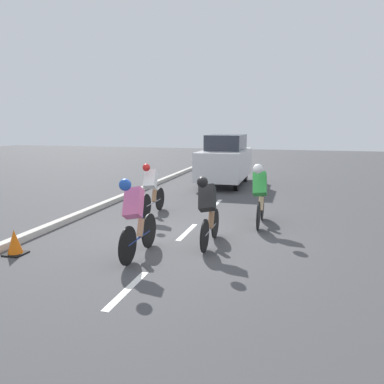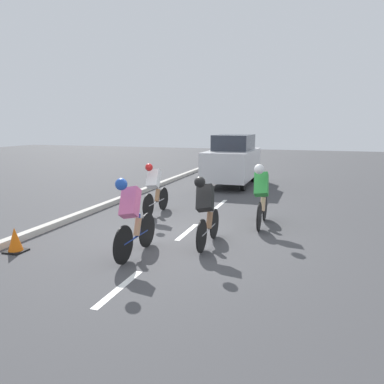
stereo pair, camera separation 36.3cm
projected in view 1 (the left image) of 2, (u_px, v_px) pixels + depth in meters
name	position (u px, v px, depth m)	size (l,w,h in m)	color
ground_plane	(182.00, 237.00, 8.28)	(60.00, 60.00, 0.00)	#424244
lane_stripe_near	(127.00, 290.00, 5.65)	(0.12, 1.40, 0.01)	white
lane_stripe_mid	(187.00, 232.00, 8.68)	(0.12, 1.40, 0.01)	white
lane_stripe_far	(216.00, 204.00, 11.71)	(0.12, 1.40, 0.01)	white
curb	(67.00, 220.00, 9.52)	(0.20, 26.08, 0.14)	beige
cyclist_black	(208.00, 209.00, 7.57)	(0.41, 1.62, 1.47)	black
cyclist_pink	(135.00, 216.00, 6.92)	(0.42, 1.69, 1.52)	black
cyclist_white	(151.00, 188.00, 10.20)	(0.37, 1.71, 1.44)	black
cyclist_green	(260.00, 193.00, 9.08)	(0.38, 1.71, 1.55)	black
support_car	(225.00, 160.00, 15.32)	(1.70, 3.94, 2.04)	black
traffic_cone	(15.00, 243.00, 7.15)	(0.36, 0.36, 0.49)	black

